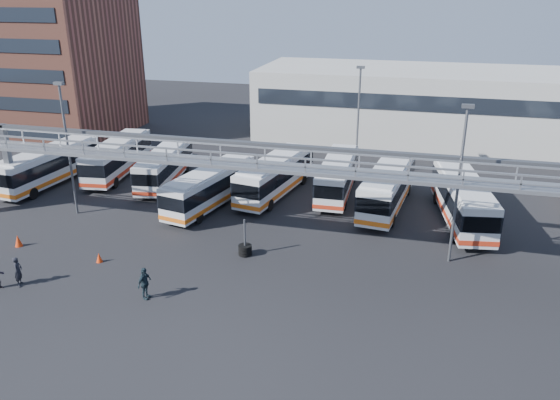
% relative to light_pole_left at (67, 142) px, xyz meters
% --- Properties ---
extents(ground, '(140.00, 140.00, 0.00)m').
position_rel_light_pole_left_xyz_m(ground, '(16.00, -8.00, -5.73)').
color(ground, black).
rests_on(ground, ground).
extents(gantry, '(51.40, 5.15, 7.10)m').
position_rel_light_pole_left_xyz_m(gantry, '(16.00, -2.13, -0.22)').
color(gantry, gray).
rests_on(gantry, ground).
extents(apartment_building, '(18.00, 15.00, 16.00)m').
position_rel_light_pole_left_xyz_m(apartment_building, '(-18.00, 22.00, 2.27)').
color(apartment_building, brown).
rests_on(apartment_building, ground).
extents(warehouse, '(42.00, 14.00, 8.00)m').
position_rel_light_pole_left_xyz_m(warehouse, '(28.00, 30.00, -1.73)').
color(warehouse, '#9E9E99').
rests_on(warehouse, ground).
extents(light_pole_left, '(0.70, 0.35, 10.21)m').
position_rel_light_pole_left_xyz_m(light_pole_left, '(0.00, 0.00, 0.00)').
color(light_pole_left, '#4C4F54').
rests_on(light_pole_left, ground).
extents(light_pole_mid, '(0.70, 0.35, 10.21)m').
position_rel_light_pole_left_xyz_m(light_pole_mid, '(28.00, -1.00, 0.00)').
color(light_pole_mid, '#4C4F54').
rests_on(light_pole_mid, ground).
extents(light_pole_back, '(0.70, 0.35, 10.21)m').
position_rel_light_pole_left_xyz_m(light_pole_back, '(20.00, 14.00, 0.00)').
color(light_pole_back, '#4C4F54').
rests_on(light_pole_back, ground).
extents(bus_0, '(3.40, 11.08, 3.31)m').
position_rel_light_pole_left_xyz_m(bus_0, '(-6.20, 5.32, -3.89)').
color(bus_0, silver).
rests_on(bus_0, ground).
extents(bus_1, '(3.71, 11.01, 3.28)m').
position_rel_light_pole_left_xyz_m(bus_1, '(-1.66, 9.25, -3.91)').
color(bus_1, silver).
rests_on(bus_1, ground).
extents(bus_2, '(3.60, 10.25, 3.05)m').
position_rel_light_pole_left_xyz_m(bus_2, '(3.55, 8.33, -4.04)').
color(bus_2, silver).
rests_on(bus_2, ground).
extents(bus_3, '(4.47, 10.61, 3.14)m').
position_rel_light_pole_left_xyz_m(bus_3, '(9.63, 3.99, -3.99)').
color(bus_3, silver).
rests_on(bus_3, ground).
extents(bus_4, '(4.40, 11.13, 3.30)m').
position_rel_light_pole_left_xyz_m(bus_4, '(13.99, 7.86, -3.90)').
color(bus_4, silver).
rests_on(bus_4, ground).
extents(bus_5, '(2.61, 10.43, 3.15)m').
position_rel_light_pole_left_xyz_m(bus_5, '(19.04, 9.32, -3.98)').
color(bus_5, silver).
rests_on(bus_5, ground).
extents(bus_6, '(3.90, 11.35, 3.38)m').
position_rel_light_pole_left_xyz_m(bus_6, '(23.37, 7.27, -3.86)').
color(bus_6, silver).
rests_on(bus_6, ground).
extents(bus_7, '(4.39, 11.60, 3.44)m').
position_rel_light_pole_left_xyz_m(bus_7, '(28.96, 5.85, -3.82)').
color(bus_7, silver).
rests_on(bus_7, ground).
extents(pedestrian_a, '(0.61, 0.76, 1.80)m').
position_rel_light_pole_left_xyz_m(pedestrian_a, '(3.18, -10.55, -4.83)').
color(pedestrian_a, black).
rests_on(pedestrian_a, ground).
extents(pedestrian_d, '(0.63, 1.19, 1.93)m').
position_rel_light_pole_left_xyz_m(pedestrian_d, '(11.16, -10.08, -4.76)').
color(pedestrian_d, '#1C2A32').
rests_on(pedestrian_d, ground).
extents(cone_left, '(0.66, 0.66, 0.80)m').
position_rel_light_pole_left_xyz_m(cone_left, '(-0.45, -6.16, -5.32)').
color(cone_left, red).
rests_on(cone_left, ground).
extents(cone_right, '(0.52, 0.52, 0.64)m').
position_rel_light_pole_left_xyz_m(cone_right, '(6.17, -6.83, -5.41)').
color(cone_right, red).
rests_on(cone_right, ground).
extents(tire_stack, '(0.89, 0.89, 2.55)m').
position_rel_light_pole_left_xyz_m(tire_stack, '(14.97, -3.50, -5.30)').
color(tire_stack, black).
rests_on(tire_stack, ground).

